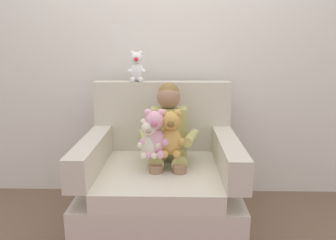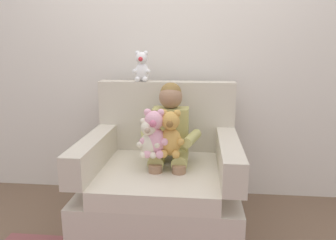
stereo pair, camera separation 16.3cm
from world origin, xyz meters
name	(u,v)px [view 1 (the left image)]	position (x,y,z in m)	size (l,w,h in m)	color
ground_plane	(161,227)	(0.00, 0.00, 0.00)	(8.00, 8.00, 0.00)	brown
back_wall	(163,47)	(0.00, 0.68, 1.30)	(6.00, 0.10, 2.60)	silver
armchair	(161,183)	(0.00, 0.04, 0.33)	(1.08, 0.95, 1.04)	beige
seated_child	(168,135)	(0.06, 0.08, 0.69)	(0.45, 0.39, 0.82)	tan
plush_pink	(155,135)	(-0.03, -0.09, 0.74)	(0.19, 0.16, 0.33)	#EAA8BC
plush_cream	(149,139)	(-0.07, -0.11, 0.71)	(0.16, 0.13, 0.26)	silver
plush_honey	(171,134)	(0.08, -0.08, 0.74)	(0.19, 0.15, 0.32)	gold
plush_white_on_backrest	(137,67)	(-0.20, 0.40, 1.15)	(0.14, 0.12, 0.24)	white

